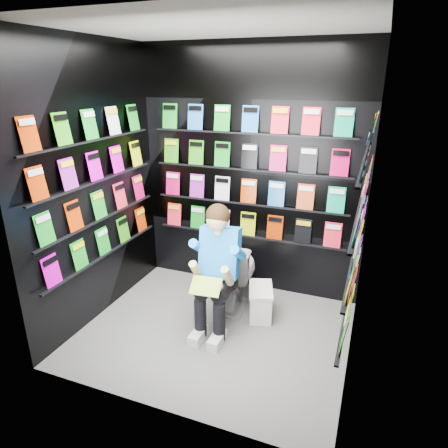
% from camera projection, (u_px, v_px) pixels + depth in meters
% --- Properties ---
extents(floor, '(2.40, 2.40, 0.00)m').
position_uv_depth(floor, '(215.00, 332.00, 3.75)').
color(floor, '#60605E').
rests_on(floor, ground).
extents(ceiling, '(2.40, 2.40, 0.00)m').
position_uv_depth(ceiling, '(212.00, 25.00, 2.85)').
color(ceiling, white).
rests_on(ceiling, floor).
extents(wall_back, '(2.40, 0.04, 2.60)m').
position_uv_depth(wall_back, '(250.00, 174.00, 4.17)').
color(wall_back, black).
rests_on(wall_back, floor).
extents(wall_front, '(2.40, 0.04, 2.60)m').
position_uv_depth(wall_front, '(150.00, 244.00, 2.42)').
color(wall_front, black).
rests_on(wall_front, floor).
extents(wall_left, '(0.04, 2.00, 2.60)m').
position_uv_depth(wall_left, '(94.00, 186.00, 3.70)').
color(wall_left, black).
rests_on(wall_left, floor).
extents(wall_right, '(0.04, 2.00, 2.60)m').
position_uv_depth(wall_right, '(366.00, 217.00, 2.89)').
color(wall_right, black).
rests_on(wall_right, floor).
extents(comics_back, '(2.10, 0.06, 1.37)m').
position_uv_depth(comics_back, '(249.00, 174.00, 4.15)').
color(comics_back, '#C10C51').
rests_on(comics_back, wall_back).
extents(comics_left, '(0.06, 1.70, 1.37)m').
position_uv_depth(comics_left, '(97.00, 186.00, 3.69)').
color(comics_left, '#C10C51').
rests_on(comics_left, wall_left).
extents(comics_right, '(0.06, 1.70, 1.37)m').
position_uv_depth(comics_right, '(362.00, 215.00, 2.90)').
color(comics_right, '#C10C51').
rests_on(comics_right, wall_right).
extents(toilet, '(0.50, 0.79, 0.73)m').
position_uv_depth(toilet, '(234.00, 272.00, 4.10)').
color(toilet, white).
rests_on(toilet, floor).
extents(longbox, '(0.31, 0.42, 0.28)m').
position_uv_depth(longbox, '(260.00, 303.00, 3.96)').
color(longbox, white).
rests_on(longbox, floor).
extents(longbox_lid, '(0.33, 0.44, 0.03)m').
position_uv_depth(longbox_lid, '(261.00, 289.00, 3.91)').
color(longbox_lid, white).
rests_on(longbox_lid, longbox).
extents(reader, '(0.55, 0.75, 1.29)m').
position_uv_depth(reader, '(221.00, 253.00, 3.64)').
color(reader, '#0E77E4').
rests_on(reader, toilet).
extents(held_comic, '(0.28, 0.18, 0.11)m').
position_uv_depth(held_comic, '(206.00, 286.00, 3.39)').
color(held_comic, '#15941D').
rests_on(held_comic, reader).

